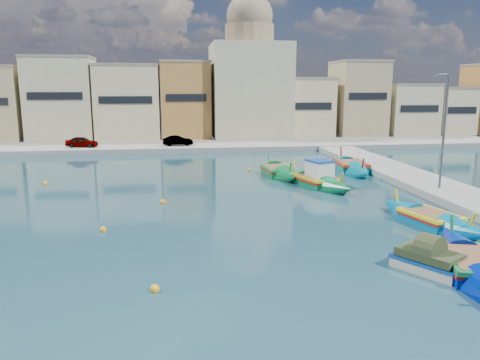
{
  "coord_description": "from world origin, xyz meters",
  "views": [
    {
      "loc": [
        0.03,
        -22.47,
        7.19
      ],
      "look_at": [
        4.0,
        6.0,
        1.4
      ],
      "focal_mm": 35.0,
      "sensor_mm": 36.0,
      "label": 1
    }
  ],
  "objects_px": {
    "luzzu_blue_cabin": "(316,181)",
    "luzzu_cyan_mid": "(351,167)",
    "quay_street_lamp": "(443,130)",
    "luzzu_blue_south": "(472,267)",
    "church_block": "(249,77)",
    "tender_near": "(429,262)",
    "luzzu_cyan_south": "(430,220)",
    "luzzu_green": "(278,172)"
  },
  "relations": [
    {
      "from": "luzzu_blue_cabin",
      "to": "tender_near",
      "type": "bearing_deg",
      "value": -91.35
    },
    {
      "from": "luzzu_cyan_south",
      "to": "tender_near",
      "type": "height_order",
      "value": "luzzu_cyan_south"
    },
    {
      "from": "luzzu_cyan_mid",
      "to": "luzzu_cyan_south",
      "type": "relative_size",
      "value": 1.25
    },
    {
      "from": "tender_near",
      "to": "quay_street_lamp",
      "type": "bearing_deg",
      "value": 58.05
    },
    {
      "from": "luzzu_cyan_mid",
      "to": "luzzu_blue_south",
      "type": "xyz_separation_m",
      "value": [
        -3.63,
        -22.31,
        -0.03
      ]
    },
    {
      "from": "luzzu_cyan_mid",
      "to": "luzzu_cyan_south",
      "type": "height_order",
      "value": "luzzu_cyan_mid"
    },
    {
      "from": "quay_street_lamp",
      "to": "luzzu_blue_south",
      "type": "height_order",
      "value": "quay_street_lamp"
    },
    {
      "from": "luzzu_blue_cabin",
      "to": "luzzu_cyan_south",
      "type": "height_order",
      "value": "luzzu_blue_cabin"
    },
    {
      "from": "luzzu_cyan_south",
      "to": "quay_street_lamp",
      "type": "bearing_deg",
      "value": 56.43
    },
    {
      "from": "luzzu_cyan_mid",
      "to": "tender_near",
      "type": "xyz_separation_m",
      "value": [
        -5.21,
        -21.88,
        0.11
      ]
    },
    {
      "from": "luzzu_green",
      "to": "tender_near",
      "type": "xyz_separation_m",
      "value": [
        1.42,
        -20.71,
        0.13
      ]
    },
    {
      "from": "luzzu_green",
      "to": "luzzu_cyan_mid",
      "type": "bearing_deg",
      "value": 9.98
    },
    {
      "from": "luzzu_green",
      "to": "luzzu_cyan_south",
      "type": "xyz_separation_m",
      "value": [
        4.87,
        -14.78,
        -0.03
      ]
    },
    {
      "from": "luzzu_blue_south",
      "to": "luzzu_cyan_mid",
      "type": "bearing_deg",
      "value": 80.76
    },
    {
      "from": "luzzu_cyan_south",
      "to": "tender_near",
      "type": "xyz_separation_m",
      "value": [
        -3.45,
        -5.93,
        0.16
      ]
    },
    {
      "from": "luzzu_cyan_mid",
      "to": "tender_near",
      "type": "height_order",
      "value": "luzzu_cyan_mid"
    },
    {
      "from": "luzzu_cyan_mid",
      "to": "luzzu_green",
      "type": "relative_size",
      "value": 1.15
    },
    {
      "from": "luzzu_blue_cabin",
      "to": "luzzu_cyan_mid",
      "type": "relative_size",
      "value": 0.9
    },
    {
      "from": "luzzu_blue_south",
      "to": "tender_near",
      "type": "relative_size",
      "value": 3.0
    },
    {
      "from": "luzzu_cyan_south",
      "to": "luzzu_blue_south",
      "type": "bearing_deg",
      "value": -106.34
    },
    {
      "from": "luzzu_blue_cabin",
      "to": "luzzu_cyan_south",
      "type": "xyz_separation_m",
      "value": [
        3.06,
        -10.37,
        -0.12
      ]
    },
    {
      "from": "luzzu_green",
      "to": "luzzu_cyan_south",
      "type": "height_order",
      "value": "luzzu_green"
    },
    {
      "from": "church_block",
      "to": "luzzu_blue_south",
      "type": "distance_m",
      "value": 47.43
    },
    {
      "from": "luzzu_blue_cabin",
      "to": "luzzu_cyan_south",
      "type": "relative_size",
      "value": 1.13
    },
    {
      "from": "luzzu_cyan_mid",
      "to": "luzzu_green",
      "type": "bearing_deg",
      "value": -170.02
    },
    {
      "from": "church_block",
      "to": "luzzu_green",
      "type": "distance_m",
      "value": 26.87
    },
    {
      "from": "quay_street_lamp",
      "to": "tender_near",
      "type": "distance_m",
      "value": 14.98
    },
    {
      "from": "quay_street_lamp",
      "to": "luzzu_blue_cabin",
      "type": "relative_size",
      "value": 0.91
    },
    {
      "from": "tender_near",
      "to": "luzzu_blue_cabin",
      "type": "bearing_deg",
      "value": 88.65
    },
    {
      "from": "luzzu_cyan_mid",
      "to": "luzzu_cyan_south",
      "type": "xyz_separation_m",
      "value": [
        -1.76,
        -15.95,
        -0.05
      ]
    },
    {
      "from": "luzzu_cyan_mid",
      "to": "luzzu_cyan_south",
      "type": "distance_m",
      "value": 16.04
    },
    {
      "from": "luzzu_green",
      "to": "luzzu_cyan_south",
      "type": "relative_size",
      "value": 1.09
    },
    {
      "from": "luzzu_cyan_mid",
      "to": "luzzu_blue_south",
      "type": "relative_size",
      "value": 1.07
    },
    {
      "from": "church_block",
      "to": "luzzu_blue_south",
      "type": "relative_size",
      "value": 2.09
    },
    {
      "from": "church_block",
      "to": "tender_near",
      "type": "height_order",
      "value": "church_block"
    },
    {
      "from": "luzzu_blue_cabin",
      "to": "luzzu_blue_south",
      "type": "bearing_deg",
      "value": -85.92
    },
    {
      "from": "luzzu_blue_cabin",
      "to": "luzzu_green",
      "type": "height_order",
      "value": "luzzu_blue_cabin"
    },
    {
      "from": "luzzu_blue_south",
      "to": "quay_street_lamp",
      "type": "bearing_deg",
      "value": 64.45
    },
    {
      "from": "quay_street_lamp",
      "to": "luzzu_cyan_mid",
      "type": "height_order",
      "value": "quay_street_lamp"
    },
    {
      "from": "quay_street_lamp",
      "to": "luzzu_blue_south",
      "type": "bearing_deg",
      "value": -115.55
    },
    {
      "from": "luzzu_blue_south",
      "to": "tender_near",
      "type": "height_order",
      "value": "luzzu_blue_south"
    },
    {
      "from": "quay_street_lamp",
      "to": "tender_near",
      "type": "height_order",
      "value": "quay_street_lamp"
    }
  ]
}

